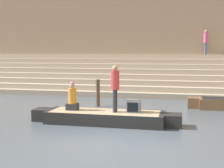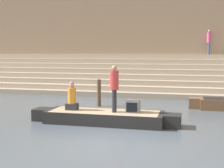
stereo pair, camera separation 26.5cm
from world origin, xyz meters
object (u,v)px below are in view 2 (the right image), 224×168
object	(u,v)px
person_standing	(114,85)
person_rowing	(72,98)
mooring_post	(99,93)
person_on_steps	(209,40)
rowboat_main	(104,117)
tv_set	(133,106)

from	to	relation	value
person_standing	person_rowing	bearing A→B (deg)	-166.16
person_rowing	mooring_post	xyz separation A→B (m)	(0.05, 3.51, -0.23)
person_rowing	person_on_steps	bearing A→B (deg)	53.77
person_standing	mooring_post	xyz separation A→B (m)	(-1.62, 3.57, -0.79)
rowboat_main	person_standing	xyz separation A→B (m)	(0.39, -0.04, 1.21)
person_rowing	mooring_post	bearing A→B (deg)	79.99
rowboat_main	person_rowing	distance (m)	1.44
person_standing	tv_set	world-z (taller)	person_standing
person_on_steps	person_rowing	bearing A→B (deg)	105.53
rowboat_main	person_rowing	bearing A→B (deg)	-179.03
person_standing	person_rowing	world-z (taller)	person_standing
rowboat_main	mooring_post	size ratio (longest dim) A/B	4.24
mooring_post	person_rowing	bearing A→B (deg)	-90.83
tv_set	person_on_steps	bearing A→B (deg)	67.86
tv_set	person_on_steps	world-z (taller)	person_on_steps
rowboat_main	person_on_steps	world-z (taller)	person_on_steps
mooring_post	person_on_steps	xyz separation A→B (m)	(5.53, 7.42, 2.78)
tv_set	person_rowing	bearing A→B (deg)	176.12
mooring_post	tv_set	bearing A→B (deg)	-56.33
person_rowing	tv_set	distance (m)	2.35
rowboat_main	person_on_steps	distance (m)	12.19
tv_set	mooring_post	size ratio (longest dim) A/B	0.36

